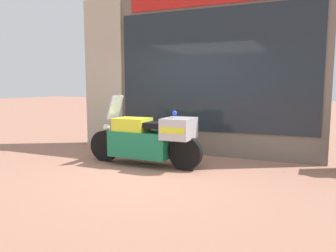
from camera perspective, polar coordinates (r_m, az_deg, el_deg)
ground_plane at (r=5.79m, az=-2.08°, el=-8.35°), size 60.00×60.00×0.00m
shop_building at (r=7.59m, az=1.44°, el=9.07°), size 5.57×0.55×3.59m
window_display at (r=7.41m, az=7.81°, el=-1.13°), size 4.08×0.30×2.07m
paramedic_motorcycle at (r=6.27m, az=-3.43°, el=-2.06°), size 2.39×0.65×1.34m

